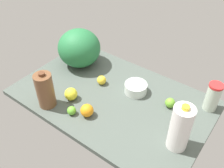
% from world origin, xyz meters
% --- Properties ---
extents(countertop, '(1.20, 0.76, 0.03)m').
position_xyz_m(countertop, '(0.00, 0.00, 0.01)').
color(countertop, '#49534C').
rests_on(countertop, ground).
extents(mixing_bowl, '(0.14, 0.14, 0.06)m').
position_xyz_m(mixing_bowl, '(0.10, 0.12, 0.06)').
color(mixing_bowl, silver).
rests_on(mixing_bowl, countertop).
extents(tumbler_cup, '(0.08, 0.08, 0.18)m').
position_xyz_m(tumbler_cup, '(0.53, 0.26, 0.12)').
color(tumbler_cup, beige).
rests_on(tumbler_cup, countertop).
extents(watermelon, '(0.30, 0.30, 0.27)m').
position_xyz_m(watermelon, '(-0.40, 0.15, 0.16)').
color(watermelon, '#246F3C').
rests_on(watermelon, countertop).
extents(chocolate_milk_jug, '(0.10, 0.10, 0.24)m').
position_xyz_m(chocolate_milk_jug, '(-0.27, -0.29, 0.14)').
color(chocolate_milk_jug, brown).
rests_on(chocolate_milk_jug, countertop).
extents(milk_jug, '(0.10, 0.10, 0.28)m').
position_xyz_m(milk_jug, '(0.48, -0.10, 0.16)').
color(milk_jug, white).
rests_on(milk_jug, countertop).
extents(lemon_loose, '(0.08, 0.08, 0.08)m').
position_xyz_m(lemon_loose, '(-0.19, -0.17, 0.07)').
color(lemon_loose, yellow).
rests_on(lemon_loose, countertop).
extents(lime_beside_bowl, '(0.06, 0.06, 0.06)m').
position_xyz_m(lime_beside_bowl, '(0.33, 0.13, 0.06)').
color(lime_beside_bowl, '#6BAF30').
rests_on(lime_beside_bowl, countertop).
extents(lime_by_jug, '(0.05, 0.05, 0.05)m').
position_xyz_m(lime_by_jug, '(-0.10, -0.26, 0.06)').
color(lime_by_jug, '#64B733').
rests_on(lime_by_jug, countertop).
extents(lemon_far_back, '(0.06, 0.06, 0.06)m').
position_xyz_m(lemon_far_back, '(-0.13, 0.06, 0.06)').
color(lemon_far_back, yellow).
rests_on(lemon_far_back, countertop).
extents(orange_near_front, '(0.08, 0.08, 0.08)m').
position_xyz_m(orange_near_front, '(-0.02, -0.21, 0.07)').
color(orange_near_front, orange).
rests_on(orange_near_front, countertop).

